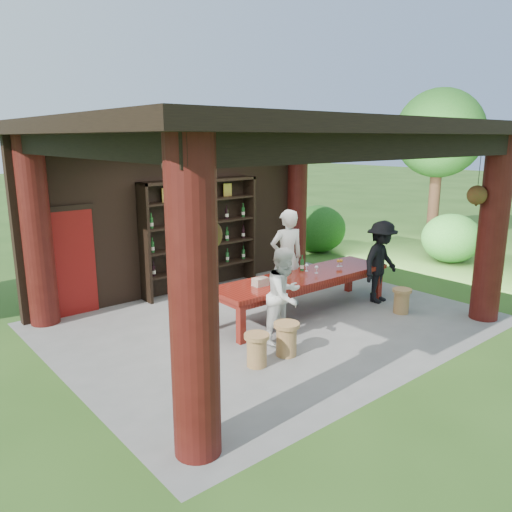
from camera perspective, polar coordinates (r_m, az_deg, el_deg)
ground at (r=9.15m, az=1.62°, el=-7.47°), size 90.00×90.00×0.00m
pavilion at (r=8.94m, az=-0.18°, el=6.15°), size 7.50×6.00×3.60m
wine_shelf at (r=10.80m, az=-6.32°, el=2.35°), size 2.74×0.42×2.41m
tasting_table at (r=9.40m, az=5.41°, el=-2.86°), size 3.80×1.02×0.75m
stool_near_left at (r=7.71m, az=3.50°, el=-9.35°), size 0.40×0.40×0.52m
stool_near_right at (r=9.88m, az=16.29°, el=-4.87°), size 0.36×0.36×0.47m
stool_far_left at (r=7.37m, az=0.09°, el=-10.59°), size 0.37×0.37×0.49m
host at (r=9.79m, az=3.54°, el=-0.22°), size 0.80×0.63×1.92m
guest_woman at (r=8.05m, az=3.30°, el=-4.51°), size 0.88×0.76×1.57m
guest_man at (r=10.30m, az=14.09°, el=-0.65°), size 1.15×0.76×1.66m
table_bottles at (r=9.51m, az=4.22°, el=-0.97°), size 0.47×0.13×0.31m
table_glasses at (r=9.82m, az=8.00°, el=-1.08°), size 0.86×0.29×0.15m
napkin_basket at (r=8.66m, az=0.52°, el=-2.96°), size 0.26×0.18×0.14m
shrubs at (r=9.23m, az=3.64°, el=-3.60°), size 15.13×8.35×1.36m
trees at (r=12.23m, az=12.35°, el=13.59°), size 20.44×10.33×4.80m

